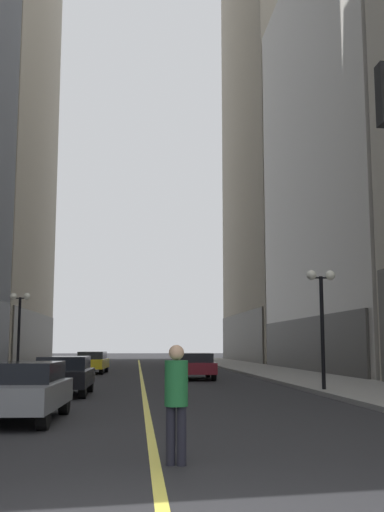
{
  "coord_description": "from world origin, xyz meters",
  "views": [
    {
      "loc": [
        -0.29,
        -5.69,
        1.7
      ],
      "look_at": [
        3.03,
        32.42,
        7.11
      ],
      "focal_mm": 44.43,
      "sensor_mm": 36.0,
      "label": 1
    }
  ],
  "objects": [
    {
      "name": "car_black",
      "position": [
        -2.78,
        16.84,
        0.72
      ],
      "size": [
        1.87,
        4.15,
        1.32
      ],
      "color": "black",
      "rests_on": "ground"
    },
    {
      "name": "car_grey",
      "position": [
        -2.85,
        9.22,
        0.72
      ],
      "size": [
        1.87,
        4.22,
        1.32
      ],
      "color": "slate",
      "rests_on": "ground"
    },
    {
      "name": "street_lamp_left_far",
      "position": [
        -6.4,
        28.13,
        3.26
      ],
      "size": [
        1.06,
        0.36,
        4.43
      ],
      "color": "black",
      "rests_on": "ground"
    },
    {
      "name": "lane_centre_stripe",
      "position": [
        0.0,
        35.0,
        0.0
      ],
      "size": [
        0.16,
        70.0,
        0.01
      ],
      "primitive_type": "cube",
      "color": "#E5D64C",
      "rests_on": "ground"
    },
    {
      "name": "car_maroon",
      "position": [
        2.7,
        26.85,
        0.72
      ],
      "size": [
        1.95,
        4.78,
        1.32
      ],
      "color": "maroon",
      "rests_on": "ground"
    },
    {
      "name": "street_lamp_right_mid",
      "position": [
        6.4,
        16.81,
        3.26
      ],
      "size": [
        1.06,
        0.36,
        4.43
      ],
      "color": "black",
      "rests_on": "ground"
    },
    {
      "name": "building_right_far",
      "position": [
        15.71,
        60.0,
        26.53
      ],
      "size": [
        10.62,
        26.0,
        53.27
      ],
      "color": "#B7AD99",
      "rests_on": "ground"
    },
    {
      "name": "pedestrian_in_green_parka",
      "position": [
        0.29,
        3.66,
        1.0
      ],
      "size": [
        0.42,
        0.42,
        1.71
      ],
      "color": "black",
      "rests_on": "ground"
    },
    {
      "name": "sidewalk_left",
      "position": [
        -8.25,
        35.0,
        0.07
      ],
      "size": [
        4.5,
        78.0,
        0.15
      ],
      "primitive_type": "cube",
      "color": "gray",
      "rests_on": "ground"
    },
    {
      "name": "ground_plane",
      "position": [
        0.0,
        35.0,
        0.0
      ],
      "size": [
        200.0,
        200.0,
        0.0
      ],
      "primitive_type": "plane",
      "color": "#262628"
    },
    {
      "name": "building_right_mid",
      "position": [
        16.25,
        34.5,
        14.28
      ],
      "size": [
        11.71,
        24.0,
        28.69
      ],
      "color": "#A8A399",
      "rests_on": "ground"
    },
    {
      "name": "car_yellow",
      "position": [
        -3.0,
        34.17,
        0.72
      ],
      "size": [
        1.95,
        4.65,
        1.32
      ],
      "color": "yellow",
      "rests_on": "ground"
    },
    {
      "name": "sidewalk_right",
      "position": [
        8.25,
        35.0,
        0.07
      ],
      "size": [
        4.5,
        78.0,
        0.15
      ],
      "primitive_type": "cube",
      "color": "gray",
      "rests_on": "ground"
    }
  ]
}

